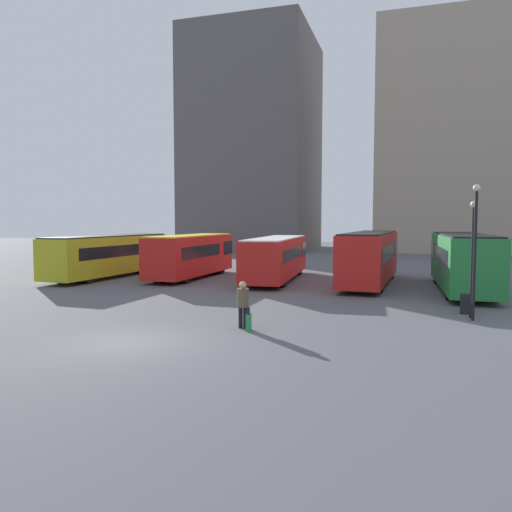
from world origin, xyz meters
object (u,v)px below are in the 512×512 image
at_px(bus_3, 370,256).
at_px(lamp_post_1, 473,248).
at_px(bus_4, 462,260).
at_px(lamp_post_0, 475,241).
at_px(trash_bin, 466,304).
at_px(bus_2, 277,257).
at_px(traveler, 243,300).
at_px(suitcase, 249,322).
at_px(bus_1, 192,254).
at_px(bus_0, 110,254).

height_order(bus_3, lamp_post_1, lamp_post_1).
relative_size(bus_4, lamp_post_0, 2.09).
bearing_deg(lamp_post_0, trash_bin, 93.46).
height_order(bus_2, traveler, bus_2).
bearing_deg(bus_3, suitcase, 170.91).
distance_m(bus_1, trash_bin, 19.35).
relative_size(bus_2, suitcase, 12.73).
relative_size(suitcase, lamp_post_0, 0.16).
height_order(bus_1, suitcase, bus_1).
relative_size(bus_4, lamp_post_1, 2.36).
bearing_deg(suitcase, lamp_post_1, -72.01).
relative_size(bus_4, trash_bin, 13.38).
relative_size(bus_1, suitcase, 10.79).
distance_m(bus_0, bus_1, 5.91).
bearing_deg(suitcase, bus_0, 33.40).
height_order(lamp_post_1, trash_bin, lamp_post_1).
relative_size(bus_3, lamp_post_0, 2.12).
relative_size(traveler, suitcase, 1.96).
height_order(bus_0, trash_bin, bus_0).
bearing_deg(lamp_post_1, bus_0, 158.92).
bearing_deg(bus_0, bus_3, -83.09).
xyz_separation_m(bus_2, traveler, (2.67, -15.07, -0.53)).
height_order(bus_2, lamp_post_0, lamp_post_0).
bearing_deg(bus_4, bus_2, 77.96).
distance_m(bus_0, bus_2, 11.96).
bearing_deg(bus_3, bus_1, 93.15).
height_order(bus_1, traveler, bus_1).
xyz_separation_m(suitcase, lamp_post_0, (8.04, 4.43, 2.90)).
relative_size(suitcase, lamp_post_1, 0.19).
bearing_deg(bus_2, traveler, -174.00).
bearing_deg(bus_3, lamp_post_0, -152.69).
distance_m(bus_1, traveler, 17.07).
bearing_deg(bus_0, trash_bin, -106.19).
xyz_separation_m(bus_3, trash_bin, (4.75, -9.15, -1.36)).
bearing_deg(bus_4, traveler, 143.97).
bearing_deg(bus_0, lamp_post_1, -108.32).
xyz_separation_m(bus_4, trash_bin, (-0.51, -7.46, -1.35)).
height_order(bus_2, bus_3, bus_3).
bearing_deg(lamp_post_1, suitcase, -148.24).
relative_size(traveler, trash_bin, 2.07).
bearing_deg(lamp_post_0, suitcase, -151.12).
distance_m(bus_0, bus_4, 23.33).
relative_size(bus_3, traveler, 6.57).
distance_m(bus_1, lamp_post_0, 20.21).
relative_size(bus_0, bus_4, 1.03).
relative_size(bus_3, lamp_post_1, 2.40).
bearing_deg(bus_2, suitcase, -172.98).
bearing_deg(bus_3, bus_4, -104.87).
xyz_separation_m(bus_0, lamp_post_0, (22.91, -9.35, 1.60)).
bearing_deg(lamp_post_0, bus_2, 135.12).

